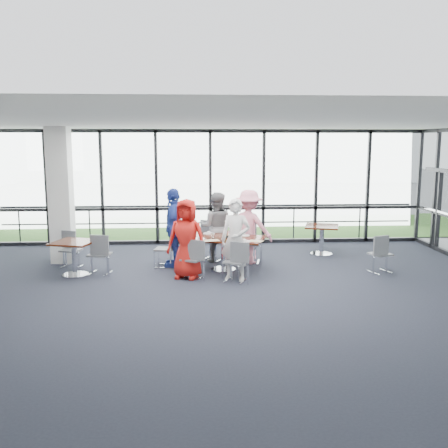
{
  "coord_description": "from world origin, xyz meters",
  "views": [
    {
      "loc": [
        -0.46,
        -8.94,
        2.84
      ],
      "look_at": [
        0.18,
        1.65,
        1.1
      ],
      "focal_mm": 40.0,
      "sensor_mm": 36.0,
      "label": 1
    }
  ],
  "objects": [
    {
      "name": "plate_fl",
      "position": [
        -0.12,
        2.41,
        0.76
      ],
      "size": [
        0.28,
        0.28,
        0.01
      ],
      "primitive_type": "cylinder",
      "color": "white",
      "rests_on": "main_table"
    },
    {
      "name": "chair_main_nl",
      "position": [
        -0.51,
        1.3,
        0.41
      ],
      "size": [
        0.55,
        0.55,
        0.83
      ],
      "primitive_type": null,
      "rotation": [
        0.0,
        0.0,
        -0.5
      ],
      "color": "slate",
      "rests_on": "ground"
    },
    {
      "name": "menu_c",
      "position": [
        0.37,
        2.27,
        0.75
      ],
      "size": [
        0.32,
        0.23,
        0.0
      ],
      "primitive_type": "cube",
      "rotation": [
        0.0,
        0.0,
        0.02
      ],
      "color": "white",
      "rests_on": "main_table"
    },
    {
      "name": "curtain_wall_back",
      "position": [
        0.0,
        5.0,
        1.6
      ],
      "size": [
        12.0,
        0.1,
        3.2
      ],
      "primitive_type": "cube",
      "color": "white",
      "rests_on": "ground"
    },
    {
      "name": "apron",
      "position": [
        0.0,
        10.0,
        -0.02
      ],
      "size": [
        80.0,
        70.0,
        0.02
      ],
      "primitive_type": "cube",
      "color": "gray",
      "rests_on": "ground"
    },
    {
      "name": "chair_main_fr",
      "position": [
        0.86,
        2.62,
        0.47
      ],
      "size": [
        0.54,
        0.54,
        0.94
      ],
      "primitive_type": null,
      "rotation": [
        0.0,
        0.0,
        2.95
      ],
      "color": "slate",
      "rests_on": "ground"
    },
    {
      "name": "guard_rail",
      "position": [
        0.0,
        5.6,
        0.5
      ],
      "size": [
        12.0,
        0.06,
        0.06
      ],
      "primitive_type": "cylinder",
      "rotation": [
        0.0,
        1.57,
        0.0
      ],
      "color": "#2D2D33",
      "rests_on": "ground"
    },
    {
      "name": "plate_nl",
      "position": [
        -0.35,
        1.77,
        0.76
      ],
      "size": [
        0.25,
        0.25,
        0.01
      ],
      "primitive_type": "cylinder",
      "color": "white",
      "rests_on": "main_table"
    },
    {
      "name": "tumbler_a",
      "position": [
        -0.06,
        1.82,
        0.81
      ],
      "size": [
        0.06,
        0.06,
        0.13
      ],
      "primitive_type": "cylinder",
      "color": "white",
      "rests_on": "main_table"
    },
    {
      "name": "exit_door",
      "position": [
        6.0,
        3.75,
        1.05
      ],
      "size": [
        0.12,
        1.6,
        2.1
      ],
      "primitive_type": "cube",
      "color": "black",
      "rests_on": "ground"
    },
    {
      "name": "diner_far_right",
      "position": [
        0.82,
        2.56,
        0.87
      ],
      "size": [
        1.27,
        1.03,
        1.75
      ],
      "primitive_type": "imported",
      "rotation": [
        0.0,
        0.0,
        2.68
      ],
      "color": "pink",
      "rests_on": "ground"
    },
    {
      "name": "ceiling",
      "position": [
        0.0,
        0.0,
        3.2
      ],
      "size": [
        12.0,
        10.0,
        0.04
      ],
      "primitive_type": "cube",
      "color": "white",
      "rests_on": "ground"
    },
    {
      "name": "chair_main_nr",
      "position": [
        0.37,
        0.99,
        0.42
      ],
      "size": [
        0.55,
        0.55,
        0.84
      ],
      "primitive_type": null,
      "rotation": [
        0.0,
        0.0,
        -0.44
      ],
      "color": "slate",
      "rests_on": "ground"
    },
    {
      "name": "wall_front",
      "position": [
        0.0,
        -5.0,
        1.6
      ],
      "size": [
        12.0,
        0.1,
        3.2
      ],
      "primitive_type": "cube",
      "color": "silver",
      "rests_on": "ground"
    },
    {
      "name": "plate_fr",
      "position": [
        0.66,
        2.12,
        0.76
      ],
      "size": [
        0.27,
        0.27,
        0.01
      ],
      "primitive_type": "cylinder",
      "color": "white",
      "rests_on": "main_table"
    },
    {
      "name": "chair_main_end",
      "position": [
        -1.15,
        2.34,
        0.42
      ],
      "size": [
        0.48,
        0.48,
        0.84
      ],
      "primitive_type": null,
      "rotation": [
        0.0,
        0.0,
        -1.78
      ],
      "color": "slate",
      "rests_on": "ground"
    },
    {
      "name": "diner_far_left",
      "position": [
        0.07,
        2.8,
        0.84
      ],
      "size": [
        0.89,
        0.64,
        1.67
      ],
      "primitive_type": "imported",
      "rotation": [
        0.0,
        0.0,
        2.97
      ],
      "color": "slate",
      "rests_on": "ground"
    },
    {
      "name": "green_bottle",
      "position": [
        0.23,
        1.94,
        0.85
      ],
      "size": [
        0.05,
        0.05,
        0.2
      ],
      "primitive_type": "cylinder",
      "color": "#1F7434",
      "rests_on": "main_table"
    },
    {
      "name": "tumbler_d",
      "position": [
        -0.46,
        1.98,
        0.83
      ],
      "size": [
        0.08,
        0.08,
        0.15
      ],
      "primitive_type": "cylinder",
      "color": "white",
      "rests_on": "main_table"
    },
    {
      "name": "ketchup_bottle",
      "position": [
        0.25,
        2.0,
        0.84
      ],
      "size": [
        0.06,
        0.06,
        0.18
      ],
      "primitive_type": "cylinder",
      "color": "#AD1407",
      "rests_on": "main_table"
    },
    {
      "name": "floor",
      "position": [
        0.0,
        0.0,
        -0.01
      ],
      "size": [
        12.0,
        10.0,
        0.02
      ],
      "primitive_type": "cube",
      "color": "#20232F",
      "rests_on": "ground"
    },
    {
      "name": "grass_strip",
      "position": [
        0.0,
        8.0,
        0.01
      ],
      "size": [
        80.0,
        5.0,
        0.01
      ],
      "primitive_type": "cube",
      "color": "#1F5918",
      "rests_on": "ground"
    },
    {
      "name": "menu_a",
      "position": [
        -0.09,
        1.61,
        0.75
      ],
      "size": [
        0.37,
        0.3,
        0.0
      ],
      "primitive_type": "cube",
      "rotation": [
        0.0,
        0.0,
        0.23
      ],
      "color": "white",
      "rests_on": "main_table"
    },
    {
      "name": "chair_spare_lb",
      "position": [
        -3.29,
        2.41,
        0.4
      ],
      "size": [
        0.51,
        0.51,
        0.81
      ],
      "primitive_type": null,
      "rotation": [
        0.0,
        0.0,
        2.75
      ],
      "color": "slate",
      "rests_on": "ground"
    },
    {
      "name": "side_table_right",
      "position": [
        2.79,
        3.39,
        0.63
      ],
      "size": [
        1.01,
        1.01,
        0.75
      ],
      "rotation": [
        0.0,
        0.0,
        -0.29
      ],
      "color": "#331C0F",
      "rests_on": "ground"
    },
    {
      "name": "tumbler_b",
      "position": [
        0.4,
        1.65,
        0.82
      ],
      "size": [
        0.07,
        0.07,
        0.13
      ],
      "primitive_type": "cylinder",
      "color": "white",
      "rests_on": "main_table"
    },
    {
      "name": "diner_end",
      "position": [
        -0.92,
        2.38,
        0.91
      ],
      "size": [
        0.67,
        1.11,
        1.81
      ],
      "primitive_type": "imported",
      "rotation": [
        0.0,
        0.0,
        -1.66
      ],
      "color": "navy",
      "rests_on": "ground"
    },
    {
      "name": "main_table",
      "position": [
        0.18,
        1.95,
        0.61
      ],
      "size": [
        2.01,
        1.5,
        0.75
      ],
      "rotation": [
        0.0,
        0.0,
        -0.32
      ],
      "color": "#331C0F",
      "rests_on": "ground"
    },
    {
      "name": "chair_main_fl",
      "position": [
        -0.01,
        2.94,
        0.46
      ],
      "size": [
        0.62,
        0.62,
        0.93
      ],
      "primitive_type": null,
      "rotation": [
        0.0,
        0.0,
        2.62
      ],
      "color": "slate",
      "rests_on": "ground"
    },
    {
      "name": "hangar_main",
      "position": [
        4.0,
        32.0,
        3.0
      ],
      "size": [
        24.0,
        10.0,
        6.0
      ],
      "primitive_type": "cube",
      "color": "white",
      "rests_on": "ground"
    },
    {
      "name": "side_table_left",
      "position": [
        -3.03,
        1.69,
        0.63
      ],
      "size": [
        1.01,
        1.01,
        0.75
      ],
      "rotation": [
        0.0,
        0.0,
        -0.29
      ],
      "color": "#331C0F",
      "rests_on": "ground"
    },
    {
      "name": "plate_nr",
      "position": [
        0.61,
        1.43,
        0.76
      ],
      "size": [
        0.26,
        0.26,
        0.01
      ],
      "primitive_type": "cylinder",
      "color": "white",
      "rests_on": "main_table"
    },
    {
      "name": "chair_spare_r",
      "position": [
        3.61,
        1.51,
        0.42
      ],
      "size": [
        0.52,
        0.52,
        0.84
      ],
      "primitive_type": null,
      "rotation": [
        0.0,
        0.0,
        0.34
      ],
      "color": "slate",
      "rests_on": "ground"
    },
    {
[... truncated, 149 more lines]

